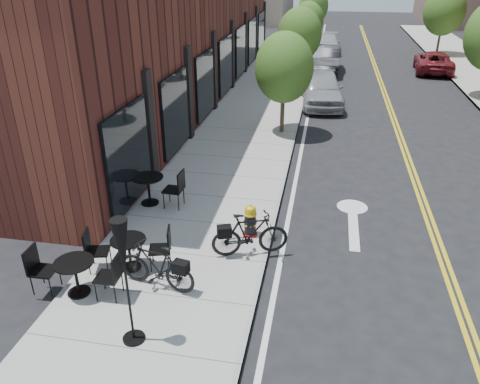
# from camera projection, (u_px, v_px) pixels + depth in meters

# --- Properties ---
(ground) EXTENTS (120.00, 120.00, 0.00)m
(ground) POSITION_uv_depth(u_px,v_px,m) (266.00, 267.00, 10.54)
(ground) COLOR black
(ground) RESTS_ON ground
(sidewalk_near) EXTENTS (4.00, 70.00, 0.12)m
(sidewalk_near) POSITION_uv_depth(u_px,v_px,m) (251.00, 123.00, 19.64)
(sidewalk_near) COLOR #9E9B93
(sidewalk_near) RESTS_ON ground
(building_near) EXTENTS (5.00, 28.00, 7.00)m
(building_near) POSITION_uv_depth(u_px,v_px,m) (173.00, 23.00, 22.37)
(building_near) COLOR #3F1914
(building_near) RESTS_ON ground
(tree_near_a) EXTENTS (2.20, 2.20, 3.81)m
(tree_near_a) POSITION_uv_depth(u_px,v_px,m) (284.00, 68.00, 17.40)
(tree_near_a) COLOR #382B1E
(tree_near_a) RESTS_ON sidewalk_near
(tree_near_b) EXTENTS (2.30, 2.30, 3.98)m
(tree_near_b) POSITION_uv_depth(u_px,v_px,m) (300.00, 35.00, 24.39)
(tree_near_b) COLOR #382B1E
(tree_near_b) RESTS_ON sidewalk_near
(tree_near_c) EXTENTS (2.10, 2.10, 3.67)m
(tree_near_c) POSITION_uv_depth(u_px,v_px,m) (308.00, 21.00, 31.51)
(tree_near_c) COLOR #382B1E
(tree_near_c) RESTS_ON sidewalk_near
(tree_near_d) EXTENTS (2.40, 2.40, 4.11)m
(tree_near_d) POSITION_uv_depth(u_px,v_px,m) (314.00, 6.00, 38.44)
(tree_near_d) COLOR #382B1E
(tree_near_d) RESTS_ON sidewalk_near
(tree_far_c) EXTENTS (2.80, 2.80, 4.62)m
(tree_far_c) POSITION_uv_depth(u_px,v_px,m) (444.00, 11.00, 32.40)
(tree_far_c) COLOR #382B1E
(tree_far_c) RESTS_ON sidewalk_far
(fire_hydrant) EXTENTS (0.44, 0.44, 0.83)m
(fire_hydrant) POSITION_uv_depth(u_px,v_px,m) (250.00, 221.00, 11.38)
(fire_hydrant) COLOR maroon
(fire_hydrant) RESTS_ON sidewalk_near
(bicycle_left) EXTENTS (1.77, 0.80, 1.03)m
(bicycle_left) POSITION_uv_depth(u_px,v_px,m) (157.00, 266.00, 9.48)
(bicycle_left) COLOR black
(bicycle_left) RESTS_ON sidewalk_near
(bicycle_right) EXTENTS (1.83, 1.07, 1.06)m
(bicycle_right) POSITION_uv_depth(u_px,v_px,m) (250.00, 234.00, 10.56)
(bicycle_right) COLOR black
(bicycle_right) RESTS_ON sidewalk_near
(bistro_set_a) EXTENTS (1.82, 0.93, 0.96)m
(bistro_set_a) POSITION_uv_depth(u_px,v_px,m) (129.00, 249.00, 10.10)
(bistro_set_a) COLOR black
(bistro_set_a) RESTS_ON sidewalk_near
(bistro_set_b) EXTENTS (1.83, 0.82, 0.99)m
(bistro_set_b) POSITION_uv_depth(u_px,v_px,m) (75.00, 273.00, 9.31)
(bistro_set_b) COLOR black
(bistro_set_b) RESTS_ON sidewalk_near
(bistro_set_c) EXTENTS (1.96, 0.89, 1.05)m
(bistro_set_c) POSITION_uv_depth(u_px,v_px,m) (149.00, 186.00, 12.81)
(bistro_set_c) COLOR black
(bistro_set_c) RESTS_ON sidewalk_near
(patio_umbrella) EXTENTS (0.40, 0.40, 2.46)m
(patio_umbrella) POSITION_uv_depth(u_px,v_px,m) (123.00, 257.00, 7.58)
(patio_umbrella) COLOR black
(patio_umbrella) RESTS_ON sidewalk_near
(parked_car_a) EXTENTS (2.27, 4.73, 1.56)m
(parked_car_a) POSITION_uv_depth(u_px,v_px,m) (322.00, 89.00, 21.98)
(parked_car_a) COLOR #9A9DA2
(parked_car_a) RESTS_ON ground
(parked_car_b) EXTENTS (1.63, 4.67, 1.54)m
(parked_car_b) POSITION_uv_depth(u_px,v_px,m) (325.00, 59.00, 28.48)
(parked_car_b) COLOR black
(parked_car_b) RESTS_ON ground
(parked_car_c) EXTENTS (1.82, 4.43, 1.28)m
(parked_car_c) POSITION_uv_depth(u_px,v_px,m) (327.00, 44.00, 34.60)
(parked_car_c) COLOR #ABACB0
(parked_car_c) RESTS_ON ground
(parked_car_far) EXTENTS (2.49, 4.72, 1.26)m
(parked_car_far) POSITION_uv_depth(u_px,v_px,m) (434.00, 62.00, 28.52)
(parked_car_far) COLOR maroon
(parked_car_far) RESTS_ON ground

